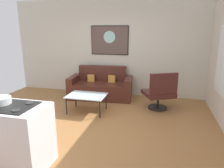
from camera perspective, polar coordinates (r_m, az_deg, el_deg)
name	(u,v)px	position (r m, az deg, el deg)	size (l,w,h in m)	color
ground	(88,128)	(4.27, -6.65, -12.17)	(6.40, 6.40, 0.04)	#996638
back_wall	(115,48)	(6.16, 0.98, 9.98)	(6.40, 0.05, 2.80)	beige
couch	(101,87)	(5.96, -3.15, -0.95)	(1.84, 0.98, 0.89)	#482119
coffee_table	(87,96)	(4.90, -7.07, -3.45)	(0.90, 0.63, 0.42)	silver
armchair	(160,92)	(5.10, 13.21, -2.25)	(0.89, 0.88, 0.96)	black
kitchen_counter	(1,135)	(3.41, -28.48, -12.27)	(1.40, 0.62, 0.93)	white
mixing_bowl	(0,101)	(3.23, -28.76, -4.18)	(0.30, 0.30, 0.11)	silver
wall_painting	(110,40)	(6.14, -0.68, 12.08)	(1.13, 0.03, 0.85)	black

